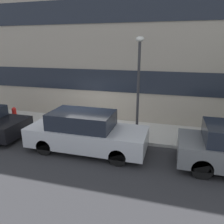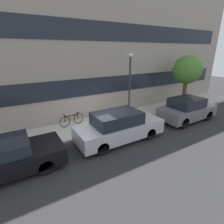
% 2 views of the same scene
% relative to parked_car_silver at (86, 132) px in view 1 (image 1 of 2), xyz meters
% --- Properties ---
extents(ground_plane, '(56.00, 56.00, 0.00)m').
position_rel_parked_car_silver_xyz_m(ground_plane, '(-0.57, 1.05, -0.75)').
color(ground_plane, '#2B2B2D').
extents(sidewalk_strip, '(28.00, 2.42, 0.13)m').
position_rel_parked_car_silver_xyz_m(sidewalk_strip, '(-0.57, 2.26, -0.68)').
color(sidewalk_strip, '#B2AFA8').
rests_on(sidewalk_strip, ground_plane).
extents(rowhouse_facade, '(28.00, 1.02, 9.93)m').
position_rel_parked_car_silver_xyz_m(rowhouse_facade, '(-0.57, 3.92, 4.22)').
color(rowhouse_facade, gray).
rests_on(rowhouse_facade, ground_plane).
extents(parked_car_silver, '(4.51, 1.69, 1.54)m').
position_rel_parked_car_silver_xyz_m(parked_car_silver, '(0.00, 0.00, 0.00)').
color(parked_car_silver, '#B2B5BA').
rests_on(parked_car_silver, ground_plane).
extents(fire_hydrant, '(0.54, 0.30, 0.80)m').
position_rel_parked_car_silver_xyz_m(fire_hydrant, '(-4.56, 1.64, -0.21)').
color(fire_hydrant, red).
rests_on(fire_hydrant, sidewalk_strip).
extents(bicycle, '(1.53, 0.44, 0.75)m').
position_rel_parked_car_silver_xyz_m(bicycle, '(-1.54, 2.78, -0.24)').
color(bicycle, black).
rests_on(bicycle, sidewalk_strip).
extents(lamp_post, '(0.32, 0.32, 4.10)m').
position_rel_parked_car_silver_xyz_m(lamp_post, '(1.70, 1.52, 1.95)').
color(lamp_post, '#2D2D30').
rests_on(lamp_post, sidewalk_strip).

